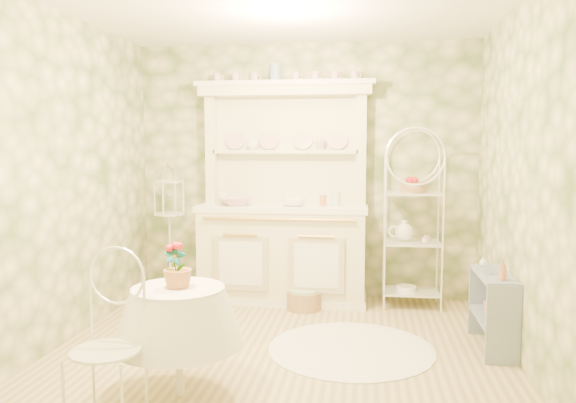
# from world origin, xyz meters

# --- Properties ---
(floor) EXTENTS (3.60, 3.60, 0.00)m
(floor) POSITION_xyz_m (0.00, 0.00, 0.00)
(floor) COLOR tan
(floor) RESTS_ON ground
(wall_left) EXTENTS (3.60, 3.60, 0.00)m
(wall_left) POSITION_xyz_m (-1.80, 0.00, 1.35)
(wall_left) COLOR beige
(wall_left) RESTS_ON floor
(wall_right) EXTENTS (3.60, 3.60, 0.00)m
(wall_right) POSITION_xyz_m (1.80, 0.00, 1.35)
(wall_right) COLOR beige
(wall_right) RESTS_ON floor
(wall_back) EXTENTS (3.60, 3.60, 0.00)m
(wall_back) POSITION_xyz_m (0.00, 1.80, 1.35)
(wall_back) COLOR beige
(wall_back) RESTS_ON floor
(wall_front) EXTENTS (3.60, 3.60, 0.00)m
(wall_front) POSITION_xyz_m (0.00, -1.80, 1.35)
(wall_front) COLOR beige
(wall_front) RESTS_ON floor
(kitchen_dresser) EXTENTS (1.87, 0.61, 2.29)m
(kitchen_dresser) POSITION_xyz_m (-0.20, 1.52, 1.15)
(kitchen_dresser) COLOR #F4EECB
(kitchen_dresser) RESTS_ON floor
(bakers_rack) EXTENTS (0.59, 0.42, 1.88)m
(bakers_rack) POSITION_xyz_m (1.12, 1.51, 0.94)
(bakers_rack) COLOR white
(bakers_rack) RESTS_ON floor
(side_shelf) EXTENTS (0.29, 0.72, 0.61)m
(side_shelf) POSITION_xyz_m (1.67, 0.36, 0.30)
(side_shelf) COLOR #7D8CA4
(side_shelf) RESTS_ON floor
(round_table) EXTENTS (0.74, 0.74, 0.67)m
(round_table) POSITION_xyz_m (-0.53, -0.79, 0.34)
(round_table) COLOR white
(round_table) RESTS_ON floor
(cafe_chair) EXTENTS (0.45, 0.45, 0.98)m
(cafe_chair) POSITION_xyz_m (-0.81, -1.25, 0.49)
(cafe_chair) COLOR white
(cafe_chair) RESTS_ON floor
(birdcage_stand) EXTENTS (0.36, 0.36, 1.53)m
(birdcage_stand) POSITION_xyz_m (-1.39, 1.43, 0.76)
(birdcage_stand) COLOR white
(birdcage_stand) RESTS_ON floor
(floor_basket) EXTENTS (0.39, 0.39, 0.23)m
(floor_basket) POSITION_xyz_m (0.05, 1.23, 0.12)
(floor_basket) COLOR tan
(floor_basket) RESTS_ON floor
(lace_rug) EXTENTS (1.75, 1.75, 0.01)m
(lace_rug) POSITION_xyz_m (0.55, 0.18, 0.01)
(lace_rug) COLOR white
(lace_rug) RESTS_ON floor
(bowl_floral) EXTENTS (0.44, 0.44, 0.08)m
(bowl_floral) POSITION_xyz_m (-0.68, 1.45, 1.02)
(bowl_floral) COLOR white
(bowl_floral) RESTS_ON kitchen_dresser
(bowl_white) EXTENTS (0.31, 0.31, 0.08)m
(bowl_white) POSITION_xyz_m (-0.07, 1.43, 1.02)
(bowl_white) COLOR white
(bowl_white) RESTS_ON kitchen_dresser
(cup_left) EXTENTS (0.15, 0.15, 0.09)m
(cup_left) POSITION_xyz_m (-0.54, 1.67, 1.61)
(cup_left) COLOR white
(cup_left) RESTS_ON kitchen_dresser
(cup_right) EXTENTS (0.12, 0.12, 0.10)m
(cup_right) POSITION_xyz_m (0.17, 1.68, 1.61)
(cup_right) COLOR white
(cup_right) RESTS_ON kitchen_dresser
(potted_geranium) EXTENTS (0.16, 0.12, 0.26)m
(potted_geranium) POSITION_xyz_m (-0.54, -0.82, 0.85)
(potted_geranium) COLOR #3F7238
(potted_geranium) RESTS_ON round_table
(bottle_amber) EXTENTS (0.07, 0.07, 0.15)m
(bottle_amber) POSITION_xyz_m (1.68, 0.13, 0.68)
(bottle_amber) COLOR #C1734A
(bottle_amber) RESTS_ON side_shelf
(bottle_blue) EXTENTS (0.06, 0.06, 0.11)m
(bottle_blue) POSITION_xyz_m (1.61, 0.34, 0.65)
(bottle_blue) COLOR #889DC8
(bottle_blue) RESTS_ON side_shelf
(bottle_glass) EXTENTS (0.07, 0.07, 0.09)m
(bottle_glass) POSITION_xyz_m (1.63, 0.60, 0.65)
(bottle_glass) COLOR silver
(bottle_glass) RESTS_ON side_shelf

